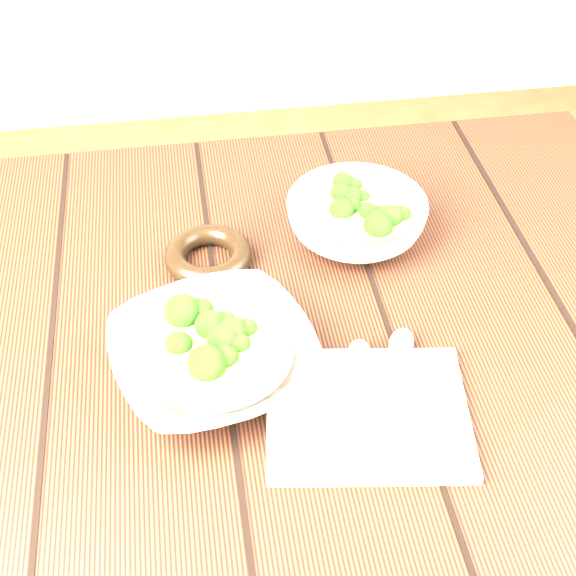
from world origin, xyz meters
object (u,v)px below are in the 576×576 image
(table, at_px, (240,382))
(napkin, at_px, (367,413))
(trivet, at_px, (208,256))
(soup_bowl_front, at_px, (214,357))
(soup_bowl_back, at_px, (356,218))

(table, bearing_deg, napkin, -53.85)
(trivet, bearing_deg, table, -77.34)
(soup_bowl_front, bearing_deg, trivet, 87.67)
(trivet, height_order, napkin, trivet)
(napkin, bearing_deg, soup_bowl_front, 159.87)
(soup_bowl_back, height_order, napkin, soup_bowl_back)
(table, distance_m, soup_bowl_front, 0.18)
(soup_bowl_front, height_order, soup_bowl_back, soup_bowl_back)
(table, bearing_deg, soup_bowl_back, 36.62)
(soup_bowl_back, bearing_deg, trivet, -172.79)
(soup_bowl_back, distance_m, napkin, 0.31)
(napkin, bearing_deg, soup_bowl_back, 88.38)
(table, height_order, soup_bowl_back, soup_bowl_back)
(soup_bowl_back, bearing_deg, table, -143.38)
(soup_bowl_back, bearing_deg, napkin, -99.86)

